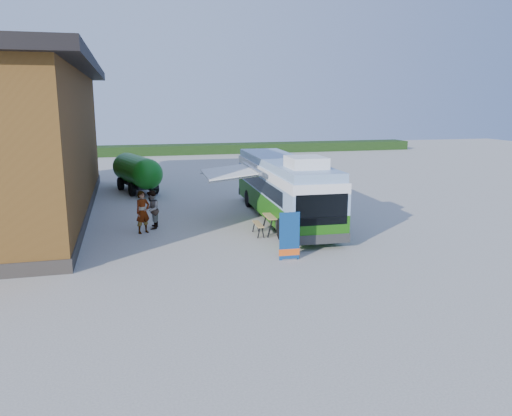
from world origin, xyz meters
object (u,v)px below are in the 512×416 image
object	(u,v)px
person_b	(152,210)
slurry_tanker	(137,171)
banner	(289,240)
picnic_table	(271,220)
bus	(283,186)
person_a	(143,212)

from	to	relation	value
person_b	slurry_tanker	xyz separation A→B (m)	(-0.39, 9.74, 0.46)
banner	picnic_table	xyz separation A→B (m)	(0.38, 3.55, -0.11)
bus	slurry_tanker	distance (m)	11.54
person_a	banner	bearing A→B (deg)	-77.73
bus	banner	xyz separation A→B (m)	(-1.71, -6.10, -0.90)
banner	slurry_tanker	bearing A→B (deg)	109.69
person_b	slurry_tanker	distance (m)	9.76
bus	banner	world-z (taller)	bus
slurry_tanker	bus	bearing A→B (deg)	-71.29
bus	banner	bearing A→B (deg)	-103.40
picnic_table	bus	bearing A→B (deg)	65.03
picnic_table	person_b	distance (m)	5.38
bus	person_a	xyz separation A→B (m)	(-6.62, -0.95, -0.69)
picnic_table	person_b	bearing A→B (deg)	157.75
banner	picnic_table	bearing A→B (deg)	86.20
person_b	slurry_tanker	world-z (taller)	slurry_tanker
bus	person_a	distance (m)	6.72
person_a	person_b	xyz separation A→B (m)	(0.41, 0.66, -0.06)
bus	banner	distance (m)	6.40
banner	picnic_table	distance (m)	3.58
person_b	bus	bearing A→B (deg)	103.41
bus	slurry_tanker	world-z (taller)	bus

